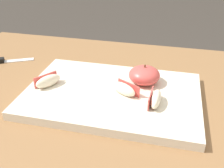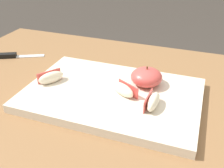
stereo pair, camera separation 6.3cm
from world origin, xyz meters
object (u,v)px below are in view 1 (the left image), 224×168
(cutting_board, at_px, (112,95))
(apple_wedge_near_knife, at_px, (48,81))
(apple_half_skin_up, at_px, (144,75))
(apple_wedge_back, at_px, (155,99))
(apple_wedge_left, at_px, (124,89))

(cutting_board, distance_m, apple_wedge_near_knife, 0.16)
(cutting_board, relative_size, apple_half_skin_up, 5.32)
(apple_half_skin_up, relative_size, apple_wedge_back, 1.16)
(cutting_board, bearing_deg, apple_wedge_back, -16.93)
(apple_wedge_back, xyz_separation_m, apple_wedge_left, (-0.08, 0.02, 0.00))
(apple_wedge_near_knife, bearing_deg, apple_wedge_left, 1.19)
(cutting_board, height_order, apple_wedge_back, apple_wedge_back)
(apple_wedge_back, height_order, apple_wedge_left, same)
(apple_wedge_left, bearing_deg, apple_wedge_back, -16.74)
(apple_half_skin_up, distance_m, apple_wedge_left, 0.08)
(cutting_board, relative_size, apple_wedge_left, 6.07)
(cutting_board, xyz_separation_m, apple_wedge_back, (0.11, -0.03, 0.03))
(apple_wedge_near_knife, distance_m, apple_wedge_left, 0.19)
(apple_half_skin_up, height_order, apple_wedge_back, apple_half_skin_up)
(apple_half_skin_up, bearing_deg, cutting_board, -139.50)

